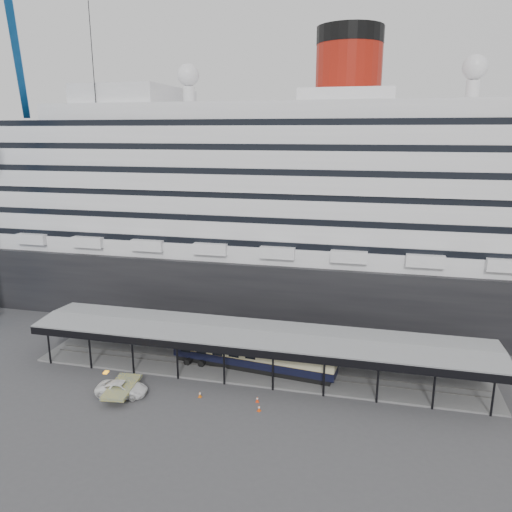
% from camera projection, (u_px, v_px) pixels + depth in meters
% --- Properties ---
extents(ground, '(200.00, 200.00, 0.00)m').
position_uv_depth(ground, '(246.00, 391.00, 56.78)').
color(ground, '#3E3E40').
rests_on(ground, ground).
extents(cruise_ship, '(130.00, 30.00, 43.90)m').
position_uv_depth(cruise_ship, '(295.00, 196.00, 82.50)').
color(cruise_ship, black).
rests_on(cruise_ship, ground).
extents(platform_canopy, '(56.00, 9.18, 5.30)m').
position_uv_depth(platform_canopy, '(256.00, 353.00, 60.92)').
color(platform_canopy, slate).
rests_on(platform_canopy, ground).
extents(port_truck, '(5.92, 3.24, 1.57)m').
position_uv_depth(port_truck, '(122.00, 389.00, 55.67)').
color(port_truck, white).
rests_on(port_truck, ground).
extents(pullman_carriage, '(20.85, 5.11, 20.30)m').
position_uv_depth(pullman_carriage, '(253.00, 352.00, 61.00)').
color(pullman_carriage, black).
rests_on(pullman_carriage, ground).
extents(traffic_cone_left, '(0.40, 0.40, 0.74)m').
position_uv_depth(traffic_cone_left, '(200.00, 394.00, 55.31)').
color(traffic_cone_left, '#CF580B').
rests_on(traffic_cone_left, ground).
extents(traffic_cone_mid, '(0.48, 0.48, 0.72)m').
position_uv_depth(traffic_cone_mid, '(259.00, 408.00, 52.57)').
color(traffic_cone_mid, '#DD460C').
rests_on(traffic_cone_mid, ground).
extents(traffic_cone_right, '(0.44, 0.44, 0.69)m').
position_uv_depth(traffic_cone_right, '(257.00, 399.00, 54.33)').
color(traffic_cone_right, '#ED390D').
rests_on(traffic_cone_right, ground).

